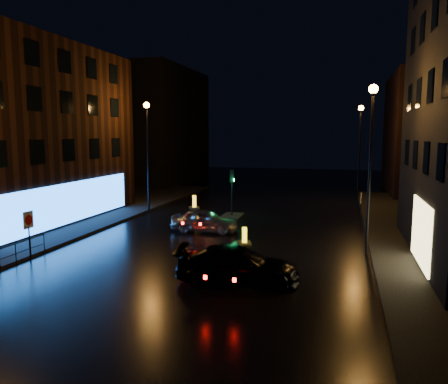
# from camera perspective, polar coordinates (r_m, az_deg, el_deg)

# --- Properties ---
(ground) EXTENTS (120.00, 120.00, 0.00)m
(ground) POSITION_cam_1_polar(r_m,az_deg,el_deg) (18.68, -6.14, -11.24)
(ground) COLOR black
(ground) RESTS_ON ground
(pavement_left) EXTENTS (12.00, 44.00, 0.15)m
(pavement_left) POSITION_cam_1_polar(r_m,az_deg,el_deg) (32.47, -24.34, -3.64)
(pavement_left) COLOR black
(pavement_left) RESTS_ON ground
(building_left) EXTENTS (10.00, 18.00, 12.00)m
(building_left) POSITION_cam_1_polar(r_m,az_deg,el_deg) (32.90, -26.93, 6.75)
(building_left) COLOR black
(building_left) RESTS_ON ground
(building_far_left) EXTENTS (8.00, 16.00, 14.00)m
(building_far_left) POSITION_cam_1_polar(r_m,az_deg,el_deg) (56.16, -8.44, 8.51)
(building_far_left) COLOR black
(building_far_left) RESTS_ON ground
(building_far_right) EXTENTS (8.00, 14.00, 12.00)m
(building_far_right) POSITION_cam_1_polar(r_m,az_deg,el_deg) (49.17, 25.42, 6.84)
(building_far_right) COLOR black
(building_far_right) RESTS_ON ground
(street_lamp_lfar) EXTENTS (0.44, 0.44, 8.37)m
(street_lamp_lfar) POSITION_cam_1_polar(r_m,az_deg,el_deg) (33.65, -9.98, 6.70)
(street_lamp_lfar) COLOR black
(street_lamp_lfar) RESTS_ON ground
(street_lamp_rnear) EXTENTS (0.44, 0.44, 8.37)m
(street_lamp_rnear) POSITION_cam_1_polar(r_m,az_deg,el_deg) (22.48, 18.64, 6.04)
(street_lamp_rnear) COLOR black
(street_lamp_rnear) RESTS_ON ground
(street_lamp_rfar) EXTENTS (0.44, 0.44, 8.37)m
(street_lamp_rfar) POSITION_cam_1_polar(r_m,az_deg,el_deg) (38.46, 17.31, 6.57)
(street_lamp_rfar) COLOR black
(street_lamp_rfar) RESTS_ON ground
(traffic_signal) EXTENTS (1.40, 2.40, 3.45)m
(traffic_signal) POSITION_cam_1_polar(r_m,az_deg,el_deg) (31.88, 1.04, -2.37)
(traffic_signal) COLOR black
(traffic_signal) RESTS_ON ground
(silver_hatchback) EXTENTS (4.15, 1.76, 1.40)m
(silver_hatchback) POSITION_cam_1_polar(r_m,az_deg,el_deg) (27.06, -2.53, -3.75)
(silver_hatchback) COLOR #A8AAAF
(silver_hatchback) RESTS_ON ground
(dark_sedan) EXTENTS (5.23, 2.64, 1.46)m
(dark_sedan) POSITION_cam_1_polar(r_m,az_deg,el_deg) (17.98, 1.78, -9.52)
(dark_sedan) COLOR black
(dark_sedan) RESTS_ON ground
(bollard_near) EXTENTS (1.01, 1.24, 0.94)m
(bollard_near) POSITION_cam_1_polar(r_m,az_deg,el_deg) (24.16, 2.69, -6.34)
(bollard_near) COLOR black
(bollard_near) RESTS_ON ground
(bollard_far) EXTENTS (1.24, 1.44, 1.06)m
(bollard_far) POSITION_cam_1_polar(r_m,az_deg,el_deg) (35.65, -3.90, -1.77)
(bollard_far) COLOR black
(bollard_far) RESTS_ON ground
(road_sign_left) EXTENTS (0.09, 0.59, 2.43)m
(road_sign_left) POSITION_cam_1_polar(r_m,az_deg,el_deg) (22.44, -24.16, -3.87)
(road_sign_left) COLOR black
(road_sign_left) RESTS_ON ground
(road_sign_right) EXTENTS (0.11, 0.52, 2.12)m
(road_sign_right) POSITION_cam_1_polar(r_m,az_deg,el_deg) (30.53, 17.46, -1.10)
(road_sign_right) COLOR black
(road_sign_right) RESTS_ON ground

